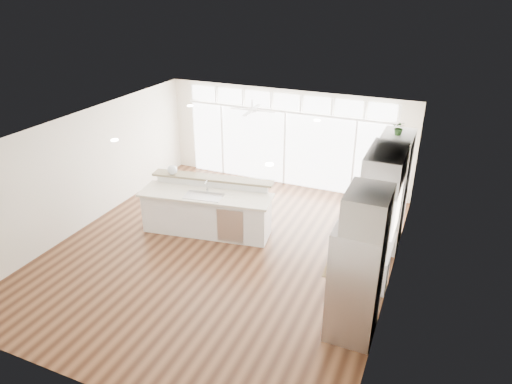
% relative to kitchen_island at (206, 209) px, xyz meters
% --- Properties ---
extents(floor, '(7.00, 8.00, 0.02)m').
position_rel_kitchen_island_xyz_m(floor, '(0.68, -0.59, -0.61)').
color(floor, '#402313').
rests_on(floor, ground).
extents(ceiling, '(7.00, 8.00, 0.02)m').
position_rel_kitchen_island_xyz_m(ceiling, '(0.68, -0.59, 2.10)').
color(ceiling, white).
rests_on(ceiling, wall_back).
extents(wall_back, '(7.00, 0.04, 2.70)m').
position_rel_kitchen_island_xyz_m(wall_back, '(0.68, 3.41, 0.75)').
color(wall_back, '#EEE4CE').
rests_on(wall_back, floor).
extents(wall_front, '(7.00, 0.04, 2.70)m').
position_rel_kitchen_island_xyz_m(wall_front, '(0.68, -4.59, 0.75)').
color(wall_front, '#EEE4CE').
rests_on(wall_front, floor).
extents(wall_left, '(0.04, 8.00, 2.70)m').
position_rel_kitchen_island_xyz_m(wall_left, '(-2.82, -0.59, 0.75)').
color(wall_left, '#EEE4CE').
rests_on(wall_left, floor).
extents(wall_right, '(0.04, 8.00, 2.70)m').
position_rel_kitchen_island_xyz_m(wall_right, '(4.18, -0.59, 0.75)').
color(wall_right, '#EEE4CE').
rests_on(wall_right, floor).
extents(glass_wall, '(5.80, 0.06, 2.08)m').
position_rel_kitchen_island_xyz_m(glass_wall, '(0.68, 3.35, 0.45)').
color(glass_wall, white).
rests_on(glass_wall, wall_back).
extents(transom_row, '(5.90, 0.06, 0.40)m').
position_rel_kitchen_island_xyz_m(transom_row, '(0.68, 3.35, 1.78)').
color(transom_row, white).
rests_on(transom_row, wall_back).
extents(desk_window, '(0.04, 0.85, 0.85)m').
position_rel_kitchen_island_xyz_m(desk_window, '(4.14, -0.29, 0.95)').
color(desk_window, white).
rests_on(desk_window, wall_right).
extents(ceiling_fan, '(1.16, 1.16, 0.32)m').
position_rel_kitchen_island_xyz_m(ceiling_fan, '(0.18, 2.21, 1.88)').
color(ceiling_fan, white).
rests_on(ceiling_fan, ceiling).
extents(recessed_lights, '(3.40, 3.00, 0.02)m').
position_rel_kitchen_island_xyz_m(recessed_lights, '(0.68, -0.39, 2.08)').
color(recessed_lights, white).
rests_on(recessed_lights, ceiling).
extents(oven_cabinet, '(0.64, 1.20, 2.50)m').
position_rel_kitchen_island_xyz_m(oven_cabinet, '(3.85, 1.21, 0.65)').
color(oven_cabinet, white).
rests_on(oven_cabinet, floor).
extents(desk_nook, '(0.72, 1.30, 0.76)m').
position_rel_kitchen_island_xyz_m(desk_nook, '(3.81, -0.29, -0.22)').
color(desk_nook, white).
rests_on(desk_nook, floor).
extents(upper_cabinets, '(0.64, 1.30, 0.64)m').
position_rel_kitchen_island_xyz_m(upper_cabinets, '(3.85, -0.29, 1.75)').
color(upper_cabinets, white).
rests_on(upper_cabinets, wall_right).
extents(refrigerator, '(0.76, 0.90, 2.00)m').
position_rel_kitchen_island_xyz_m(refrigerator, '(3.79, -1.94, 0.40)').
color(refrigerator, silver).
rests_on(refrigerator, floor).
extents(fridge_cabinet, '(0.64, 0.90, 0.60)m').
position_rel_kitchen_island_xyz_m(fridge_cabinet, '(3.85, -1.94, 1.70)').
color(fridge_cabinet, white).
rests_on(fridge_cabinet, wall_right).
extents(framed_photos, '(0.06, 0.22, 0.80)m').
position_rel_kitchen_island_xyz_m(framed_photos, '(4.14, 0.33, 0.80)').
color(framed_photos, black).
rests_on(framed_photos, wall_right).
extents(kitchen_island, '(3.15, 1.59, 1.20)m').
position_rel_kitchen_island_xyz_m(kitchen_island, '(0.00, 0.00, 0.00)').
color(kitchen_island, white).
rests_on(kitchen_island, floor).
extents(rug, '(0.83, 0.62, 0.01)m').
position_rel_kitchen_island_xyz_m(rug, '(3.31, -0.36, -0.59)').
color(rug, '#32220F').
rests_on(rug, floor).
extents(office_chair, '(0.61, 0.57, 1.06)m').
position_rel_kitchen_island_xyz_m(office_chair, '(3.61, -0.50, -0.07)').
color(office_chair, black).
rests_on(office_chair, floor).
extents(fishbowl, '(0.27, 0.27, 0.23)m').
position_rel_kitchen_island_xyz_m(fishbowl, '(-1.00, 0.25, 0.71)').
color(fishbowl, silver).
rests_on(fishbowl, kitchen_island).
extents(monitor, '(0.13, 0.51, 0.42)m').
position_rel_kitchen_island_xyz_m(monitor, '(3.73, -0.29, 0.37)').
color(monitor, black).
rests_on(monitor, desk_nook).
extents(keyboard, '(0.16, 0.37, 0.02)m').
position_rel_kitchen_island_xyz_m(keyboard, '(3.56, -0.29, 0.17)').
color(keyboard, white).
rests_on(keyboard, desk_nook).
extents(potted_plant, '(0.29, 0.32, 0.23)m').
position_rel_kitchen_island_xyz_m(potted_plant, '(3.85, 1.21, 2.02)').
color(potted_plant, '#335F29').
rests_on(potted_plant, oven_cabinet).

